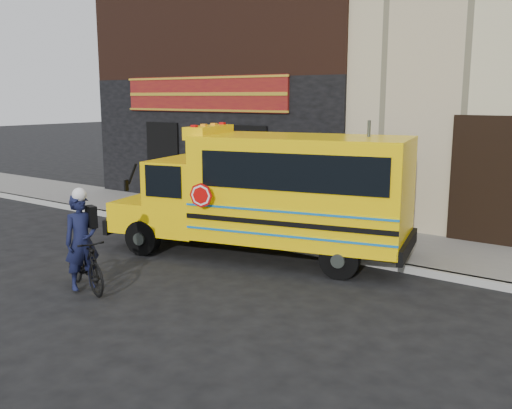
{
  "coord_description": "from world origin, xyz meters",
  "views": [
    {
      "loc": [
        7.15,
        -8.39,
        3.57
      ],
      "look_at": [
        -0.32,
        1.85,
        1.17
      ],
      "focal_mm": 40.0,
      "sensor_mm": 36.0,
      "label": 1
    }
  ],
  "objects_px": {
    "sign_pole": "(367,186)",
    "bicycle": "(85,263)",
    "school_bus": "(273,191)",
    "cyclist": "(82,244)"
  },
  "relations": [
    {
      "from": "school_bus",
      "to": "sign_pole",
      "type": "bearing_deg",
      "value": 21.72
    },
    {
      "from": "sign_pole",
      "to": "bicycle",
      "type": "xyz_separation_m",
      "value": [
        -3.47,
        -4.66,
        -1.19
      ]
    },
    {
      "from": "bicycle",
      "to": "cyclist",
      "type": "height_order",
      "value": "cyclist"
    },
    {
      "from": "bicycle",
      "to": "cyclist",
      "type": "distance_m",
      "value": 0.38
    },
    {
      "from": "school_bus",
      "to": "sign_pole",
      "type": "height_order",
      "value": "sign_pole"
    },
    {
      "from": "school_bus",
      "to": "sign_pole",
      "type": "distance_m",
      "value": 2.04
    },
    {
      "from": "bicycle",
      "to": "cyclist",
      "type": "relative_size",
      "value": 0.96
    },
    {
      "from": "sign_pole",
      "to": "cyclist",
      "type": "bearing_deg",
      "value": -126.21
    },
    {
      "from": "sign_pole",
      "to": "bicycle",
      "type": "bearing_deg",
      "value": -126.72
    },
    {
      "from": "school_bus",
      "to": "bicycle",
      "type": "bearing_deg",
      "value": -112.13
    }
  ]
}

